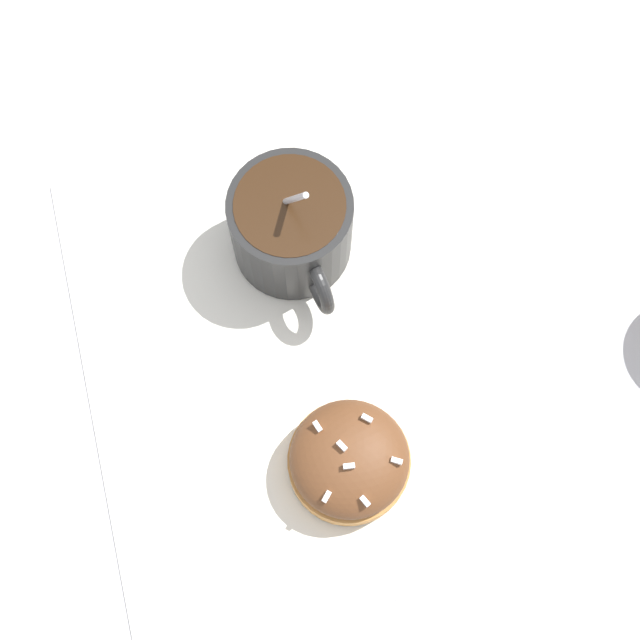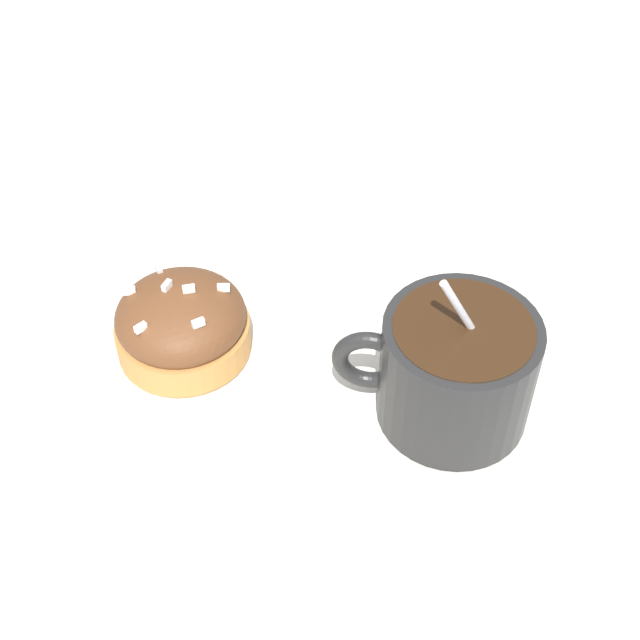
# 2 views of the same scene
# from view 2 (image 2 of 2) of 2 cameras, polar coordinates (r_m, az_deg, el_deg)

# --- Properties ---
(ground_plane) EXTENTS (3.00, 3.00, 0.00)m
(ground_plane) POSITION_cam_2_polar(r_m,az_deg,el_deg) (0.52, -0.27, -3.64)
(ground_plane) COLOR #B2B2B7
(paper_napkin) EXTENTS (0.37, 0.35, 0.00)m
(paper_napkin) POSITION_cam_2_polar(r_m,az_deg,el_deg) (0.52, -0.27, -3.53)
(paper_napkin) COLOR white
(paper_napkin) RESTS_ON ground_plane
(coffee_cup) EXTENTS (0.11, 0.08, 0.10)m
(coffee_cup) POSITION_cam_2_polar(r_m,az_deg,el_deg) (0.48, 8.63, -2.99)
(coffee_cup) COLOR black
(coffee_cup) RESTS_ON paper_napkin
(frosted_pastry) EXTENTS (0.08, 0.08, 0.05)m
(frosted_pastry) POSITION_cam_2_polar(r_m,az_deg,el_deg) (0.52, -8.84, -0.22)
(frosted_pastry) COLOR #C18442
(frosted_pastry) RESTS_ON paper_napkin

